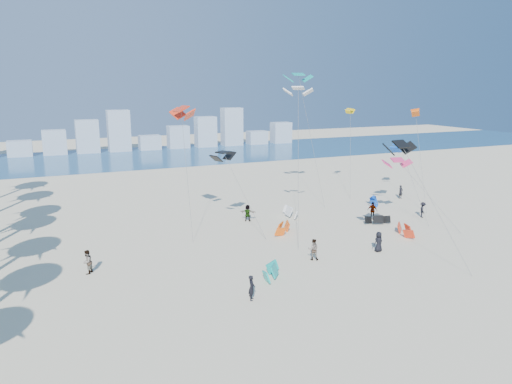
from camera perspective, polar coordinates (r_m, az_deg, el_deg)
name	(u,v)px	position (r m, az deg, el deg)	size (l,w,h in m)	color
ground	(325,336)	(27.62, 8.07, -16.42)	(220.00, 220.00, 0.00)	beige
ocean	(121,158)	(94.25, -15.65, 3.89)	(220.00, 220.00, 0.00)	navy
kitesurfer_near	(252,288)	(31.07, -0.52, -11.20)	(0.60, 0.39, 1.64)	black
kitesurfer_mid	(313,249)	(38.04, 6.77, -6.73)	(0.82, 0.64, 1.69)	gray
kitesurfers_far	(310,221)	(45.79, 6.43, -3.39)	(37.37, 14.93, 1.77)	black
grounded_kites	(334,224)	(46.40, 9.21, -3.77)	(22.33, 17.31, 0.97)	#0D9C93
flying_kites	(323,120)	(48.12, 7.94, 8.38)	(29.87, 28.77, 15.14)	black
distant_skyline	(106,137)	(103.58, -17.23, 6.24)	(85.00, 3.00, 8.40)	#9EADBF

